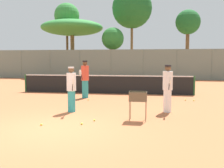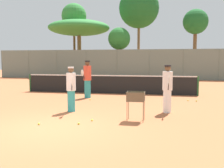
{
  "view_description": "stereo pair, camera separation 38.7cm",
  "coord_description": "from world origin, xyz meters",
  "px_view_note": "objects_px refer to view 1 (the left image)",
  "views": [
    {
      "loc": [
        2.84,
        -6.86,
        1.94
      ],
      "look_at": [
        1.17,
        3.25,
        1.0
      ],
      "focal_mm": 42.0,
      "sensor_mm": 36.0,
      "label": 1
    },
    {
      "loc": [
        3.22,
        -6.79,
        1.94
      ],
      "look_at": [
        1.17,
        3.25,
        1.0
      ],
      "focal_mm": 42.0,
      "sensor_mm": 36.0,
      "label": 2
    }
  ],
  "objects_px": {
    "player_red_cap": "(85,79)",
    "player_yellow_shirt": "(71,89)",
    "player_white_outfit": "(168,88)",
    "tennis_net": "(105,84)",
    "parked_car": "(201,71)",
    "ball_cart": "(138,99)"
  },
  "relations": [
    {
      "from": "tennis_net",
      "to": "player_white_outfit",
      "type": "relative_size",
      "value": 5.71
    },
    {
      "from": "tennis_net",
      "to": "parked_car",
      "type": "xyz_separation_m",
      "value": [
        8.09,
        16.47,
        0.1
      ]
    },
    {
      "from": "player_white_outfit",
      "to": "player_yellow_shirt",
      "type": "bearing_deg",
      "value": -86.96
    },
    {
      "from": "player_red_cap",
      "to": "ball_cart",
      "type": "bearing_deg",
      "value": 42.19
    },
    {
      "from": "tennis_net",
      "to": "parked_car",
      "type": "bearing_deg",
      "value": 63.84
    },
    {
      "from": "tennis_net",
      "to": "player_white_outfit",
      "type": "distance_m",
      "value": 6.02
    },
    {
      "from": "player_yellow_shirt",
      "to": "player_white_outfit",
      "type": "bearing_deg",
      "value": 73.56
    },
    {
      "from": "ball_cart",
      "to": "parked_car",
      "type": "height_order",
      "value": "parked_car"
    },
    {
      "from": "player_red_cap",
      "to": "parked_car",
      "type": "bearing_deg",
      "value": 163.54
    },
    {
      "from": "tennis_net",
      "to": "parked_car",
      "type": "relative_size",
      "value": 2.39
    },
    {
      "from": "player_white_outfit",
      "to": "parked_car",
      "type": "bearing_deg",
      "value": 162.02
    },
    {
      "from": "player_white_outfit",
      "to": "ball_cart",
      "type": "xyz_separation_m",
      "value": [
        -0.98,
        -1.54,
        -0.21
      ]
    },
    {
      "from": "tennis_net",
      "to": "parked_car",
      "type": "distance_m",
      "value": 18.35
    },
    {
      "from": "player_yellow_shirt",
      "to": "ball_cart",
      "type": "xyz_separation_m",
      "value": [
        2.56,
        -1.01,
        -0.18
      ]
    },
    {
      "from": "ball_cart",
      "to": "player_white_outfit",
      "type": "bearing_deg",
      "value": 57.42
    },
    {
      "from": "player_yellow_shirt",
      "to": "player_red_cap",
      "type": "bearing_deg",
      "value": 162.35
    },
    {
      "from": "tennis_net",
      "to": "parked_car",
      "type": "height_order",
      "value": "parked_car"
    },
    {
      "from": "player_white_outfit",
      "to": "player_red_cap",
      "type": "xyz_separation_m",
      "value": [
        -4.0,
        3.09,
        0.08
      ]
    },
    {
      "from": "player_red_cap",
      "to": "player_white_outfit",
      "type": "bearing_deg",
      "value": 61.4
    },
    {
      "from": "player_red_cap",
      "to": "ball_cart",
      "type": "relative_size",
      "value": 2.05
    },
    {
      "from": "tennis_net",
      "to": "player_red_cap",
      "type": "height_order",
      "value": "player_red_cap"
    },
    {
      "from": "player_red_cap",
      "to": "player_yellow_shirt",
      "type": "height_order",
      "value": "player_red_cap"
    }
  ]
}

